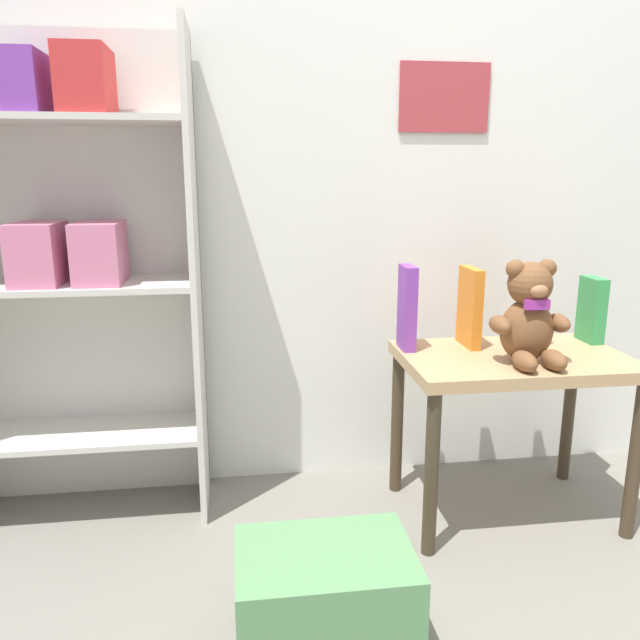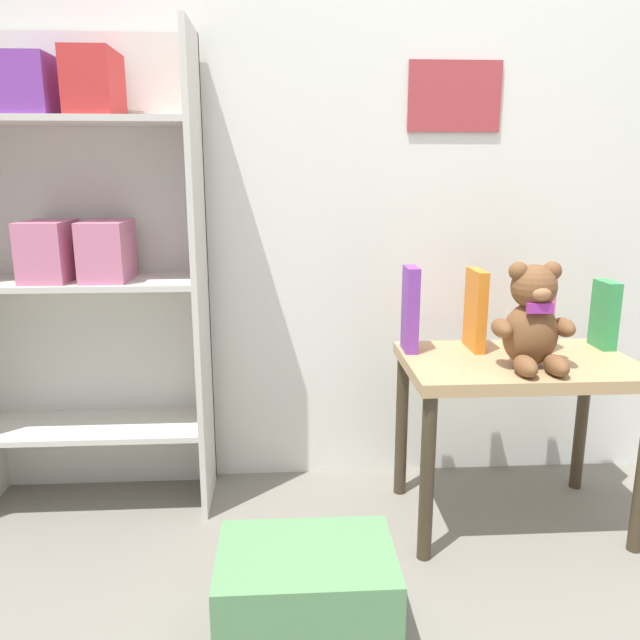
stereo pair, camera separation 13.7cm
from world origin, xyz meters
name	(u,v)px [view 1 (the left image)]	position (x,y,z in m)	size (l,w,h in m)	color
wall_back	(394,111)	(0.00, 1.26, 1.25)	(4.80, 0.07, 2.50)	silver
bookshelf_side	(74,252)	(-1.00, 1.11, 0.83)	(0.73, 0.28, 1.46)	beige
display_table	(512,379)	(0.29, 0.88, 0.44)	(0.67, 0.43, 0.52)	tan
teddy_bear	(529,316)	(0.29, 0.81, 0.66)	(0.23, 0.21, 0.30)	brown
book_standing_purple	(407,308)	(-0.01, 0.99, 0.65)	(0.04, 0.10, 0.26)	purple
book_standing_orange	(470,307)	(0.19, 1.00, 0.65)	(0.03, 0.14, 0.25)	orange
book_standing_pink	(532,305)	(0.40, 0.99, 0.65)	(0.03, 0.13, 0.25)	#D17093
book_standing_green	(592,310)	(0.60, 0.99, 0.63)	(0.04, 0.10, 0.21)	#33934C
storage_bin	(325,598)	(-0.35, 0.39, 0.12)	(0.40, 0.28, 0.23)	#568956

